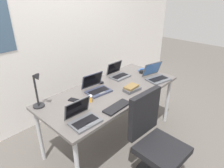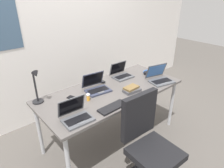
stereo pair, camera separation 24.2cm
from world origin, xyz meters
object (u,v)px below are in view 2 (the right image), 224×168
at_px(external_keyboard, 113,107).
at_px(cell_phone, 73,98).
at_px(laptop_front_right, 76,116).
at_px(computer_mouse, 102,82).
at_px(desk_lamp, 37,87).
at_px(headphones, 149,72).
at_px(pill_bottle, 88,97).
at_px(office_chair, 149,151).
at_px(laptop_back_left, 121,74).
at_px(laptop_back_right, 97,87).
at_px(book_stack, 132,89).
at_px(laptop_near_mouse, 160,78).

distance_m(external_keyboard, cell_phone, 0.49).
relative_size(laptop_front_right, computer_mouse, 2.99).
distance_m(desk_lamp, headphones, 1.58).
height_order(cell_phone, pill_bottle, pill_bottle).
height_order(external_keyboard, office_chair, office_chair).
distance_m(external_keyboard, pill_bottle, 0.31).
distance_m(laptop_back_left, laptop_back_right, 0.52).
xyz_separation_m(external_keyboard, book_stack, (0.41, 0.13, 0.02)).
xyz_separation_m(laptop_front_right, pill_bottle, (0.29, 0.22, -0.00)).
distance_m(laptop_front_right, book_stack, 0.80).
relative_size(headphones, pill_bottle, 2.71).
bearing_deg(pill_bottle, laptop_front_right, -143.12).
height_order(laptop_back_right, pill_bottle, laptop_back_right).
xyz_separation_m(laptop_back_left, laptop_back_right, (-0.51, -0.10, 0.00)).
height_order(laptop_front_right, external_keyboard, laptop_front_right).
height_order(computer_mouse, book_stack, book_stack).
xyz_separation_m(book_stack, office_chair, (-0.30, -0.55, -0.37)).
xyz_separation_m(laptop_near_mouse, laptop_front_right, (-1.30, -0.01, -0.00)).
bearing_deg(book_stack, laptop_back_right, 134.63).
distance_m(laptop_front_right, computer_mouse, 0.84).
xyz_separation_m(laptop_front_right, headphones, (1.41, 0.28, -0.03)).
xyz_separation_m(computer_mouse, cell_phone, (-0.51, -0.11, -0.01)).
distance_m(external_keyboard, headphones, 1.08).
bearing_deg(laptop_near_mouse, laptop_back_left, 123.17).
bearing_deg(book_stack, desk_lamp, 154.00).
relative_size(book_stack, office_chair, 0.23).
bearing_deg(external_keyboard, pill_bottle, 107.86).
distance_m(laptop_back_left, book_stack, 0.45).
distance_m(book_stack, office_chair, 0.73).
bearing_deg(pill_bottle, desk_lamp, 145.76).
relative_size(laptop_back_left, office_chair, 0.29).
distance_m(laptop_back_left, external_keyboard, 0.81).
distance_m(laptop_near_mouse, cell_phone, 1.17).
relative_size(computer_mouse, cell_phone, 0.71).
xyz_separation_m(desk_lamp, laptop_back_left, (1.16, -0.06, -0.16)).
distance_m(laptop_back_right, external_keyboard, 0.44).
bearing_deg(headphones, laptop_back_right, 175.58).
height_order(laptop_back_left, office_chair, office_chair).
xyz_separation_m(headphones, book_stack, (-0.61, -0.23, 0.01)).
height_order(computer_mouse, pill_bottle, pill_bottle).
bearing_deg(laptop_near_mouse, headphones, 67.70).
bearing_deg(office_chair, headphones, 41.00).
bearing_deg(headphones, computer_mouse, 164.89).
bearing_deg(headphones, pill_bottle, -176.67).
xyz_separation_m(laptop_back_left, office_chair, (-0.51, -0.95, -0.38)).
bearing_deg(book_stack, pill_bottle, 162.02).
bearing_deg(desk_lamp, cell_phone, -23.87).
xyz_separation_m(laptop_back_left, computer_mouse, (-0.32, 0.03, -0.02)).
bearing_deg(laptop_back_left, laptop_front_right, -156.01).
xyz_separation_m(laptop_back_left, headphones, (0.40, -0.17, -0.03)).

